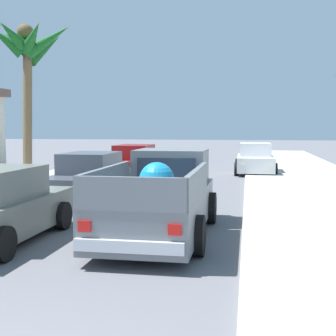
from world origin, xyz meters
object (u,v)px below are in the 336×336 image
Objects in this scene: pickup_truck at (161,198)px; car_left_near at (90,178)px; car_right_mid at (135,163)px; palm_tree_right_mid at (29,52)px; car_right_near at (255,159)px.

pickup_truck is 5.14m from car_left_near.
pickup_truck reaches higher than car_left_near.
car_right_mid is (-0.13, 6.46, 0.00)m from car_left_near.
palm_tree_right_mid is at bearing -145.59° from car_right_mid.
car_left_near is 1.00× the size of car_right_near.
car_right_mid is 0.65× the size of palm_tree_right_mid.
pickup_truck is 11.57m from palm_tree_right_mid.
car_left_near is at bearing -118.84° from car_right_near.
pickup_truck is at bearing -52.90° from car_left_near.
car_right_mid is at bearing 91.14° from car_left_near.
palm_tree_right_mid is at bearing -147.77° from car_right_near.
car_left_near is at bearing -88.86° from car_right_mid.
car_left_near and car_right_near have the same top height.
car_left_near is at bearing 127.10° from pickup_truck.
pickup_truck reaches higher than car_right_mid.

